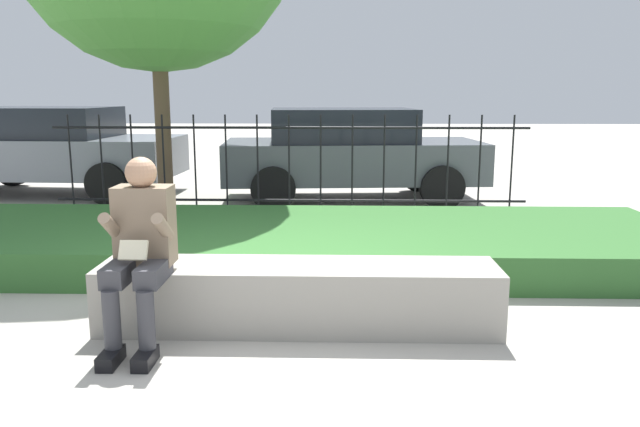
{
  "coord_description": "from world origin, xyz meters",
  "views": [
    {
      "loc": [
        0.64,
        -4.33,
        1.69
      ],
      "look_at": [
        0.5,
        0.68,
        0.72
      ],
      "focal_mm": 35.0,
      "sensor_mm": 36.0,
      "label": 1
    }
  ],
  "objects_px": {
    "person_seated_reader": "(140,244)",
    "car_parked_center": "(350,152)",
    "stone_bench": "(299,299)",
    "car_parked_left": "(51,148)"
  },
  "relations": [
    {
      "from": "car_parked_center",
      "to": "person_seated_reader",
      "type": "bearing_deg",
      "value": -108.97
    },
    {
      "from": "stone_bench",
      "to": "car_parked_left",
      "type": "distance_m",
      "value": 7.49
    },
    {
      "from": "car_parked_center",
      "to": "stone_bench",
      "type": "bearing_deg",
      "value": -99.34
    },
    {
      "from": "stone_bench",
      "to": "car_parked_center",
      "type": "distance_m",
      "value": 5.55
    },
    {
      "from": "car_parked_left",
      "to": "person_seated_reader",
      "type": "bearing_deg",
      "value": -58.54
    },
    {
      "from": "person_seated_reader",
      "to": "car_parked_center",
      "type": "xyz_separation_m",
      "value": [
        1.5,
        5.82,
        0.07
      ]
    },
    {
      "from": "stone_bench",
      "to": "person_seated_reader",
      "type": "distance_m",
      "value": 1.19
    },
    {
      "from": "person_seated_reader",
      "to": "car_parked_left",
      "type": "bearing_deg",
      "value": 119.0
    },
    {
      "from": "stone_bench",
      "to": "car_parked_left",
      "type": "relative_size",
      "value": 0.69
    },
    {
      "from": "car_parked_center",
      "to": "car_parked_left",
      "type": "height_order",
      "value": "car_parked_left"
    }
  ]
}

